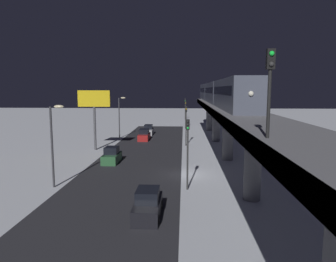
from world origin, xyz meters
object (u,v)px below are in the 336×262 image
at_px(sedan_red, 144,135).
at_px(traffic_light_distant, 185,106).
at_px(sedan_silver, 149,130).
at_px(sedan_green, 112,156).
at_px(subway_train, 217,92).
at_px(sedan_black, 148,205).
at_px(rail_signal, 270,78).
at_px(commercial_billboard, 94,104).
at_px(traffic_light_mid, 186,120).
at_px(traffic_light_near, 188,144).
at_px(traffic_light_far, 185,111).

relative_size(sedan_red, traffic_light_distant, 0.75).
bearing_deg(sedan_silver, sedan_green, 85.87).
height_order(subway_train, sedan_black, subway_train).
distance_m(rail_signal, sedan_silver, 50.41).
distance_m(traffic_light_distant, commercial_billboard, 51.17).
bearing_deg(rail_signal, traffic_light_distant, -87.53).
height_order(subway_train, traffic_light_mid, subway_train).
xyz_separation_m(rail_signal, traffic_light_distant, (3.48, -80.82, -5.34)).
xyz_separation_m(rail_signal, sedan_red, (10.98, -41.38, -8.74)).
bearing_deg(commercial_billboard, traffic_light_distant, -105.52).
bearing_deg(sedan_green, subway_train, -131.18).
distance_m(traffic_light_mid, traffic_light_distant, 45.07).
relative_size(sedan_green, traffic_light_mid, 0.63).
xyz_separation_m(sedan_silver, commercial_billboard, (6.17, 16.84, 6.03)).
distance_m(sedan_green, traffic_light_distant, 58.19).
xyz_separation_m(sedan_silver, traffic_light_near, (-7.50, 35.21, 3.40)).
distance_m(sedan_red, traffic_light_distant, 40.29).
bearing_deg(sedan_red, sedan_black, 97.64).
bearing_deg(sedan_green, traffic_light_near, 132.17).
bearing_deg(sedan_red, subway_train, 174.49).
height_order(sedan_green, sedan_red, same).
bearing_deg(traffic_light_mid, traffic_light_far, -90.00).
bearing_deg(sedan_silver, sedan_black, 96.35).
distance_m(subway_train, sedan_green, 23.47).
relative_size(subway_train, sedan_black, 12.16).
bearing_deg(traffic_light_far, traffic_light_distant, -90.00).
relative_size(sedan_black, sedan_red, 0.95).
relative_size(sedan_black, commercial_billboard, 0.51).
height_order(sedan_green, traffic_light_distant, traffic_light_distant).
height_order(sedan_green, sedan_silver, same).
height_order(sedan_red, traffic_light_far, traffic_light_far).
bearing_deg(traffic_light_distant, subway_train, 97.39).
relative_size(sedan_red, commercial_billboard, 0.54).
height_order(sedan_black, sedan_green, same).
distance_m(sedan_red, sedan_silver, 7.04).
distance_m(sedan_silver, traffic_light_distant, 33.43).
xyz_separation_m(sedan_green, traffic_light_distant, (-9.30, -57.34, 3.40)).
xyz_separation_m(sedan_green, traffic_light_near, (-9.30, 10.27, 3.40)).
bearing_deg(sedan_black, subway_train, 76.10).
xyz_separation_m(subway_train, traffic_light_near, (5.28, 26.93, -4.39)).
height_order(rail_signal, traffic_light_far, rail_signal).
relative_size(traffic_light_mid, traffic_light_far, 1.00).
distance_m(rail_signal, commercial_billboard, 36.03).
xyz_separation_m(rail_signal, traffic_light_near, (3.48, -13.21, -5.34)).
bearing_deg(traffic_light_near, traffic_light_mid, -90.00).
xyz_separation_m(rail_signal, sedan_green, (12.78, -23.48, -8.74)).
bearing_deg(traffic_light_distant, commercial_billboard, 74.48).
bearing_deg(sedan_red, traffic_light_mid, 143.11).
bearing_deg(traffic_light_near, traffic_light_far, -90.00).
bearing_deg(sedan_silver, rail_signal, 102.78).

